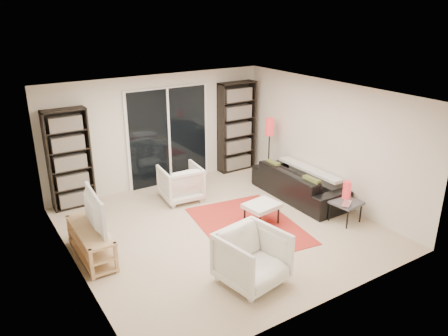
{
  "coord_description": "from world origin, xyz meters",
  "views": [
    {
      "loc": [
        -3.68,
        -5.85,
        3.75
      ],
      "look_at": [
        0.25,
        0.3,
        1.0
      ],
      "focal_mm": 35.0,
      "sensor_mm": 36.0,
      "label": 1
    }
  ],
  "objects_px": {
    "armchair_back": "(181,183)",
    "side_table": "(346,204)",
    "armchair_front": "(252,258)",
    "ottoman": "(262,206)",
    "sofa": "(299,183)",
    "bookshelf_left": "(69,159)",
    "bookshelf_right": "(237,127)",
    "tv_stand": "(91,242)",
    "floor_lamp": "(270,133)"
  },
  "relations": [
    {
      "from": "armchair_front",
      "to": "floor_lamp",
      "type": "distance_m",
      "value": 4.12
    },
    {
      "from": "armchair_back",
      "to": "armchair_front",
      "type": "height_order",
      "value": "armchair_front"
    },
    {
      "from": "tv_stand",
      "to": "sofa",
      "type": "xyz_separation_m",
      "value": [
        4.27,
        -0.02,
        0.05
      ]
    },
    {
      "from": "sofa",
      "to": "side_table",
      "type": "distance_m",
      "value": 1.27
    },
    {
      "from": "tv_stand",
      "to": "armchair_back",
      "type": "xyz_separation_m",
      "value": [
        2.19,
        1.19,
        0.1
      ]
    },
    {
      "from": "bookshelf_left",
      "to": "sofa",
      "type": "relative_size",
      "value": 0.9
    },
    {
      "from": "bookshelf_left",
      "to": "armchair_front",
      "type": "xyz_separation_m",
      "value": [
        1.46,
        -3.93,
        -0.58
      ]
    },
    {
      "from": "armchair_front",
      "to": "floor_lamp",
      "type": "relative_size",
      "value": 0.62
    },
    {
      "from": "sofa",
      "to": "armchair_back",
      "type": "distance_m",
      "value": 2.41
    },
    {
      "from": "armchair_back",
      "to": "side_table",
      "type": "distance_m",
      "value": 3.24
    },
    {
      "from": "ottoman",
      "to": "side_table",
      "type": "relative_size",
      "value": 1.19
    },
    {
      "from": "bookshelf_left",
      "to": "side_table",
      "type": "distance_m",
      "value": 5.24
    },
    {
      "from": "tv_stand",
      "to": "side_table",
      "type": "height_order",
      "value": "tv_stand"
    },
    {
      "from": "side_table",
      "to": "bookshelf_left",
      "type": "bearing_deg",
      "value": 140.18
    },
    {
      "from": "armchair_front",
      "to": "side_table",
      "type": "height_order",
      "value": "armchair_front"
    },
    {
      "from": "bookshelf_right",
      "to": "side_table",
      "type": "bearing_deg",
      "value": -87.5
    },
    {
      "from": "armchair_front",
      "to": "sofa",
      "type": "bearing_deg",
      "value": 26.57
    },
    {
      "from": "side_table",
      "to": "floor_lamp",
      "type": "distance_m",
      "value": 2.56
    },
    {
      "from": "bookshelf_right",
      "to": "floor_lamp",
      "type": "height_order",
      "value": "bookshelf_right"
    },
    {
      "from": "armchair_back",
      "to": "floor_lamp",
      "type": "relative_size",
      "value": 0.56
    },
    {
      "from": "side_table",
      "to": "floor_lamp",
      "type": "xyz_separation_m",
      "value": [
        0.14,
        2.46,
        0.72
      ]
    },
    {
      "from": "ottoman",
      "to": "side_table",
      "type": "distance_m",
      "value": 1.54
    },
    {
      "from": "bookshelf_right",
      "to": "tv_stand",
      "type": "height_order",
      "value": "bookshelf_right"
    },
    {
      "from": "bookshelf_right",
      "to": "floor_lamp",
      "type": "distance_m",
      "value": 0.92
    },
    {
      "from": "bookshelf_left",
      "to": "side_table",
      "type": "relative_size",
      "value": 3.58
    },
    {
      "from": "sofa",
      "to": "side_table",
      "type": "relative_size",
      "value": 3.97
    },
    {
      "from": "armchair_back",
      "to": "side_table",
      "type": "xyz_separation_m",
      "value": [
        2.08,
        -2.49,
        -0.0
      ]
    },
    {
      "from": "sofa",
      "to": "armchair_back",
      "type": "height_order",
      "value": "armchair_back"
    },
    {
      "from": "bookshelf_right",
      "to": "tv_stand",
      "type": "xyz_separation_m",
      "value": [
        -4.12,
        -2.04,
        -0.79
      ]
    },
    {
      "from": "ottoman",
      "to": "bookshelf_right",
      "type": "bearing_deg",
      "value": 65.13
    },
    {
      "from": "floor_lamp",
      "to": "ottoman",
      "type": "bearing_deg",
      "value": -130.97
    },
    {
      "from": "tv_stand",
      "to": "ottoman",
      "type": "xyz_separation_m",
      "value": [
        2.92,
        -0.55,
        0.08
      ]
    },
    {
      "from": "sofa",
      "to": "armchair_front",
      "type": "distance_m",
      "value": 3.15
    },
    {
      "from": "ottoman",
      "to": "side_table",
      "type": "height_order",
      "value": "same"
    },
    {
      "from": "sofa",
      "to": "tv_stand",
      "type": "bearing_deg",
      "value": 90.46
    },
    {
      "from": "bookshelf_left",
      "to": "armchair_front",
      "type": "bearing_deg",
      "value": -69.63
    },
    {
      "from": "armchair_back",
      "to": "side_table",
      "type": "bearing_deg",
      "value": 135.63
    },
    {
      "from": "armchair_front",
      "to": "side_table",
      "type": "bearing_deg",
      "value": 3.52
    },
    {
      "from": "bookshelf_right",
      "to": "armchair_back",
      "type": "bearing_deg",
      "value": -156.34
    },
    {
      "from": "armchair_front",
      "to": "side_table",
      "type": "distance_m",
      "value": 2.61
    },
    {
      "from": "tv_stand",
      "to": "floor_lamp",
      "type": "distance_m",
      "value": 4.63
    },
    {
      "from": "armchair_back",
      "to": "ottoman",
      "type": "relative_size",
      "value": 1.22
    },
    {
      "from": "bookshelf_left",
      "to": "armchair_back",
      "type": "height_order",
      "value": "bookshelf_left"
    },
    {
      "from": "side_table",
      "to": "armchair_back",
      "type": "bearing_deg",
      "value": 129.88
    },
    {
      "from": "bookshelf_right",
      "to": "ottoman",
      "type": "height_order",
      "value": "bookshelf_right"
    },
    {
      "from": "bookshelf_left",
      "to": "bookshelf_right",
      "type": "height_order",
      "value": "bookshelf_right"
    },
    {
      "from": "sofa",
      "to": "armchair_front",
      "type": "relative_size",
      "value": 2.49
    },
    {
      "from": "bookshelf_left",
      "to": "armchair_back",
      "type": "xyz_separation_m",
      "value": [
        1.92,
        -0.85,
        -0.61
      ]
    },
    {
      "from": "bookshelf_right",
      "to": "tv_stand",
      "type": "bearing_deg",
      "value": -153.66
    },
    {
      "from": "bookshelf_right",
      "to": "armchair_front",
      "type": "height_order",
      "value": "bookshelf_right"
    }
  ]
}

